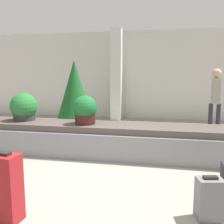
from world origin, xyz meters
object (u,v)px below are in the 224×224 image
Objects in this scene: suitcase_0 at (4,188)px; traveler_0 at (215,95)px; potted_plant_0 at (85,110)px; potted_plant_1 at (24,108)px; suitcase_1 at (209,199)px; pillar at (116,75)px; decorated_tree at (75,94)px.

suitcase_0 is 5.67m from traveler_0.
potted_plant_1 is at bearing 173.93° from potted_plant_0.
suitcase_0 is 2.95m from potted_plant_1.
suitcase_0 is at bearing 179.85° from suitcase_1.
traveler_0 is at bearing 38.04° from potted_plant_0.
potted_plant_0 is at bearing 123.68° from suitcase_1.
pillar is 5.55× the size of potted_plant_0.
suitcase_1 is 0.84× the size of potted_plant_1.
traveler_0 is at bearing 61.90° from suitcase_0.
pillar is at bearing 70.95° from potted_plant_1.
potted_plant_0 is at bearing 127.63° from traveler_0.
suitcase_1 is at bearing 168.27° from traveler_0.
suitcase_0 is at bearing -63.91° from potted_plant_1.
potted_plant_0 is 1.44m from potted_plant_1.
traveler_0 reaches higher than potted_plant_1.
pillar reaches higher than potted_plant_0.
suitcase_0 is at bearing -90.55° from pillar.
pillar reaches higher than traveler_0.
suitcase_1 is (2.14, -6.02, -1.36)m from pillar.
suitcase_1 is at bearing -31.59° from potted_plant_1.
potted_plant_1 reaches higher than suitcase_1.
suitcase_0 is 1.56× the size of suitcase_1.
potted_plant_0 is (-2.05, 1.99, 0.66)m from suitcase_1.
pillar reaches higher than potted_plant_1.
potted_plant_0 is at bearing -64.26° from decorated_tree.
decorated_tree is at bearing 115.74° from potted_plant_0.
pillar is 3.52m from traveler_0.
decorated_tree reaches higher than traveler_0.
potted_plant_1 is at bearing 120.89° from suitcase_0.
suitcase_0 is 1.31× the size of potted_plant_1.
potted_plant_1 is at bearing -109.05° from pillar.
pillar is 1.81× the size of traveler_0.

